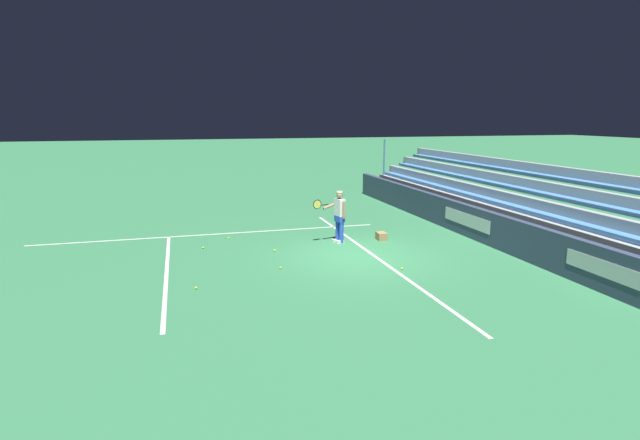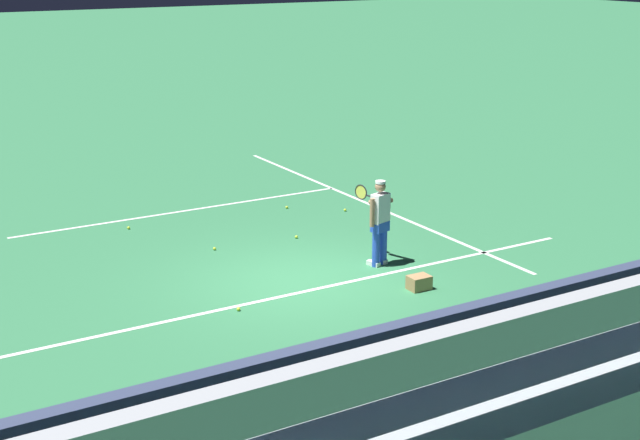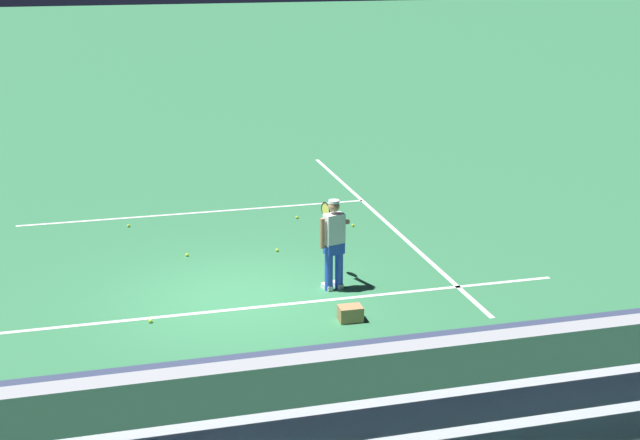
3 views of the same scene
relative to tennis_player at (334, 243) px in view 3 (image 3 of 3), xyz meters
name	(u,v)px [view 3 (image 3 of 3)]	position (x,y,z in m)	size (l,w,h in m)	color
ground_plane	(236,298)	(-1.84, -0.02, -0.89)	(160.00, 160.00, 0.00)	#337A4C
court_baseline_white	(240,309)	(-1.84, -0.52, -0.89)	(12.00, 0.10, 0.01)	white
court_sideline_white	(381,218)	(2.27, 3.98, -0.89)	(0.10, 12.00, 0.01)	white
court_service_line_white	(197,213)	(-1.84, 5.48, -0.89)	(8.22, 0.10, 0.01)	white
back_wall_sponsor_board	(293,390)	(-1.84, -4.62, -0.34)	(23.19, 0.25, 1.10)	#384260
tennis_player	(334,243)	(0.00, 0.00, 0.00)	(0.59, 1.06, 1.71)	blue
ball_box_cardboard	(350,313)	(-0.12, -1.49, -0.76)	(0.40, 0.30, 0.26)	#A87F51
tennis_ball_toward_net	(277,250)	(-0.58, 2.28, -0.86)	(0.07, 0.07, 0.07)	#CCE533
tennis_ball_by_box	(151,321)	(-3.41, -0.72, -0.86)	(0.07, 0.07, 0.07)	#CCE533
tennis_ball_stray_back	(187,255)	(-2.43, 2.47, -0.86)	(0.07, 0.07, 0.07)	#CCE533
tennis_ball_midcourt	(353,225)	(1.43, 3.50, -0.86)	(0.07, 0.07, 0.07)	#CCE533
tennis_ball_far_left	(297,217)	(0.35, 4.41, -0.86)	(0.07, 0.07, 0.07)	#CCE533
tennis_ball_on_baseline	(128,226)	(-3.48, 4.77, -0.86)	(0.07, 0.07, 0.07)	#CCE533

